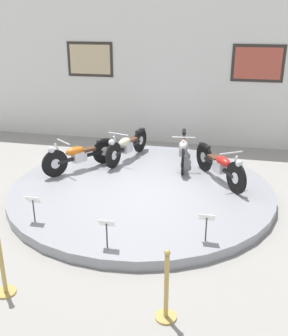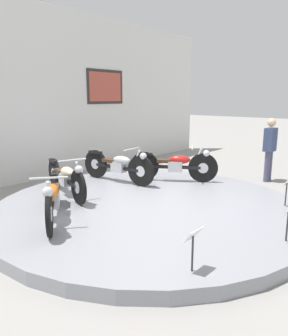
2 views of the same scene
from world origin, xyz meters
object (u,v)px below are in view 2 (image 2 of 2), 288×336
info_placard_front_right (287,186)px  visitor_standing (270,146)px  motorcycle_red (175,164)px  info_placard_front_centre (288,215)px  motorcycle_orange (52,197)px  motorcycle_silver (118,165)px  info_placard_front_left (193,241)px  motorcycle_cream (66,177)px

info_placard_front_right → visitor_standing: visitor_standing is taller
motorcycle_red → info_placard_front_centre: size_ratio=3.37×
info_placard_front_centre → visitor_standing: size_ratio=0.32×
motorcycle_orange → motorcycle_silver: (2.35, 0.93, 0.02)m
motorcycle_silver → info_placard_front_centre: bearing=-100.2°
info_placard_front_left → visitor_standing: (5.32, 1.20, 0.34)m
motorcycle_cream → motorcycle_red: (2.36, -0.92, 0.01)m
motorcycle_cream → visitor_standing: 5.07m
motorcycle_orange → motorcycle_red: motorcycle_red is taller
motorcycle_orange → info_placard_front_left: size_ratio=3.15×
motorcycle_red → info_placard_front_centre: 3.47m
motorcycle_silver → info_placard_front_right: (0.80, -3.46, -0.03)m
motorcycle_cream → motorcycle_orange: bearing=-134.8°
info_placard_front_left → info_placard_front_right: bearing=0.0°
motorcycle_silver → info_placard_front_right: size_ratio=3.95×
visitor_standing → motorcycle_orange: bearing=166.2°
info_placard_front_right → visitor_standing: (2.29, 1.20, 0.34)m
motorcycle_orange → info_placard_front_centre: 3.47m
motorcycle_silver → motorcycle_red: size_ratio=1.17×
motorcycle_orange → info_placard_front_right: motorcycle_orange is taller
motorcycle_cream → motorcycle_red: bearing=-21.4°
info_placard_front_centre → info_placard_front_right: (1.51, 0.52, 0.00)m
info_placard_front_left → motorcycle_orange: bearing=92.8°
motorcycle_orange → motorcycle_cream: bearing=45.2°
visitor_standing → info_placard_front_centre: bearing=-155.6°
motorcycle_orange → info_placard_front_right: 4.05m
motorcycle_silver → visitor_standing: visitor_standing is taller
motorcycle_cream → info_placard_front_right: bearing=-57.2°
motorcycle_silver → info_placard_front_right: 3.56m
motorcycle_red → info_placard_front_right: bearing=-92.7°
info_placard_front_right → info_placard_front_centre: bearing=-161.0°
motorcycle_red → info_placard_front_left: 4.05m
motorcycle_cream → motorcycle_red: 2.53m
info_placard_front_centre → motorcycle_orange: bearing=118.2°
motorcycle_orange → motorcycle_cream: (0.92, 0.93, 0.00)m
motorcycle_red → visitor_standing: visitor_standing is taller
motorcycle_orange → visitor_standing: size_ratio=1.01×
motorcycle_cream → info_placard_front_left: 3.55m
motorcycle_silver → motorcycle_red: bearing=-45.2°
motorcycle_orange → info_placard_front_left: (0.12, -2.54, -0.02)m
motorcycle_orange → info_placard_front_right: size_ratio=3.15×
info_placard_front_left → visitor_standing: bearing=12.7°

